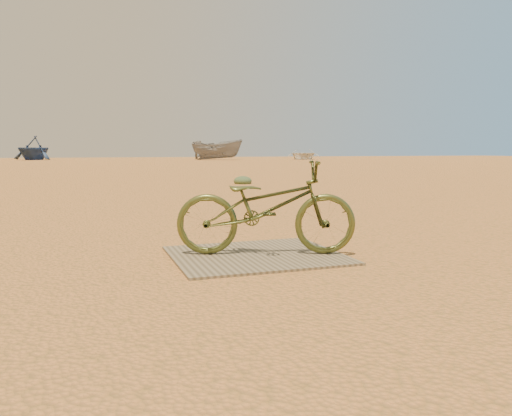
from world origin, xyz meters
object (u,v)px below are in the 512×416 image
object	(u,v)px
plywood_board	(256,255)
boat_far_right	(303,154)
boat_mid_right	(217,150)
boat_far_left	(34,148)
bicycle	(266,207)

from	to	relation	value
plywood_board	boat_far_right	xyz separation A→B (m)	(19.38, 41.39, 0.50)
boat_mid_right	plywood_board	bearing A→B (deg)	-164.06
boat_far_right	boat_far_left	bearing A→B (deg)	-166.30
bicycle	boat_mid_right	distance (m)	43.13
bicycle	boat_far_right	size ratio (longest dim) A/B	0.34
plywood_board	boat_far_left	size ratio (longest dim) A/B	0.36
plywood_board	boat_far_left	xyz separation A→B (m)	(-5.75, 47.10, 1.12)
bicycle	plywood_board	bearing A→B (deg)	102.38
plywood_board	boat_far_right	size ratio (longest dim) A/B	0.31
bicycle	boat_far_left	xyz separation A→B (m)	(-5.85, 47.11, 0.68)
boat_far_left	boat_far_right	bearing A→B (deg)	19.95
plywood_board	boat_far_right	world-z (taller)	boat_far_right
bicycle	boat_far_right	distance (m)	45.67
bicycle	boat_mid_right	bearing A→B (deg)	3.83
bicycle	boat_mid_right	xyz separation A→B (m)	(10.53, 41.82, 0.50)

